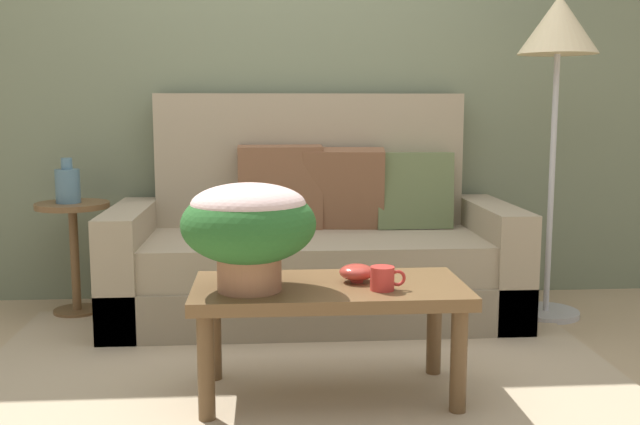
# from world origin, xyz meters

# --- Properties ---
(ground_plane) EXTENTS (14.00, 14.00, 0.00)m
(ground_plane) POSITION_xyz_m (0.00, 0.00, 0.00)
(ground_plane) COLOR tan
(wall_back) EXTENTS (6.40, 0.12, 2.65)m
(wall_back) POSITION_xyz_m (0.00, 1.28, 1.32)
(wall_back) COLOR slate
(wall_back) RESTS_ON ground
(area_rug) EXTENTS (2.67, 1.89, 0.01)m
(area_rug) POSITION_xyz_m (0.00, -0.02, 0.01)
(area_rug) COLOR tan
(area_rug) RESTS_ON ground
(couch) EXTENTS (2.07, 0.87, 1.16)m
(couch) POSITION_xyz_m (0.13, 0.82, 0.35)
(couch) COLOR gray
(couch) RESTS_ON ground
(coffee_table) EXTENTS (1.01, 0.51, 0.44)m
(coffee_table) POSITION_xyz_m (0.11, -0.31, 0.37)
(coffee_table) COLOR brown
(coffee_table) RESTS_ON ground
(side_table) EXTENTS (0.38, 0.38, 0.60)m
(side_table) POSITION_xyz_m (-1.13, 0.91, 0.41)
(side_table) COLOR brown
(side_table) RESTS_ON ground
(floor_lamp) EXTENTS (0.40, 0.40, 1.65)m
(floor_lamp) POSITION_xyz_m (1.34, 0.69, 1.38)
(floor_lamp) COLOR #B2B2B7
(floor_lamp) RESTS_ON ground
(potted_plant) EXTENTS (0.48, 0.48, 0.39)m
(potted_plant) POSITION_xyz_m (-0.19, -0.38, 0.69)
(potted_plant) COLOR #A36B4C
(potted_plant) RESTS_ON coffee_table
(coffee_mug) EXTENTS (0.13, 0.09, 0.09)m
(coffee_mug) POSITION_xyz_m (0.30, -0.41, 0.48)
(coffee_mug) COLOR red
(coffee_mug) RESTS_ON coffee_table
(snack_bowl) EXTENTS (0.13, 0.13, 0.07)m
(snack_bowl) POSITION_xyz_m (0.22, -0.28, 0.48)
(snack_bowl) COLOR #B2382D
(snack_bowl) RESTS_ON coffee_table
(table_vase) EXTENTS (0.13, 0.13, 0.23)m
(table_vase) POSITION_xyz_m (-1.15, 0.90, 0.69)
(table_vase) COLOR slate
(table_vase) RESTS_ON side_table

